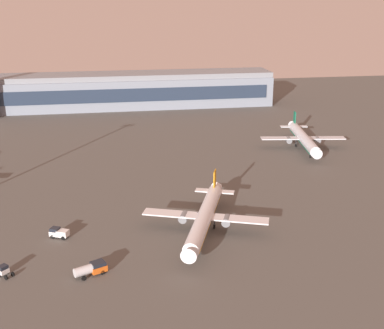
% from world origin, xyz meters
% --- Properties ---
extents(ground_plane, '(416.00, 416.00, 0.00)m').
position_xyz_m(ground_plane, '(0.00, 0.00, 0.00)').
color(ground_plane, '#56544F').
extents(terminal_building, '(173.38, 22.40, 16.40)m').
position_xyz_m(terminal_building, '(-28.36, 134.15, 8.09)').
color(terminal_building, gray).
rests_on(terminal_building, ground).
extents(airplane_taxiway_distant, '(28.35, 35.98, 9.58)m').
position_xyz_m(airplane_taxiway_distant, '(-0.78, -6.65, 3.62)').
color(airplane_taxiway_distant, white).
rests_on(airplane_taxiway_distant, ground).
extents(airplane_near_gate, '(29.96, 38.35, 9.85)m').
position_xyz_m(airplane_near_gate, '(46.21, 52.61, 3.72)').
color(airplane_near_gate, silver).
rests_on(airplane_near_gate, ground).
extents(maintenance_van, '(4.58, 3.50, 2.25)m').
position_xyz_m(maintenance_van, '(-33.50, -4.32, 1.18)').
color(maintenance_van, white).
rests_on(maintenance_van, ground).
extents(fuel_truck, '(6.61, 4.51, 2.35)m').
position_xyz_m(fuel_truck, '(-26.00, -21.69, 1.37)').
color(fuel_truck, '#D85919').
rests_on(fuel_truck, ground).
extents(pushback_tug, '(3.45, 3.44, 2.05)m').
position_xyz_m(pushback_tug, '(-42.70, -19.03, 1.07)').
color(pushback_tug, white).
rests_on(pushback_tug, ground).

